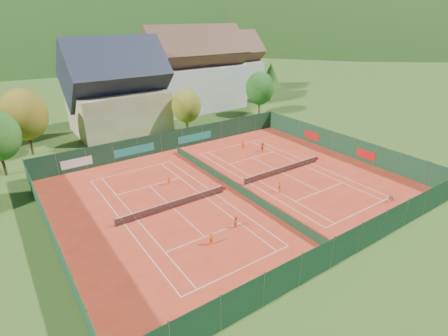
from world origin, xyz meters
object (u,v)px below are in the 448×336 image
Objects in this scene: ball_hopper at (391,198)px; player_right_far_b at (262,147)px; chalet at (117,93)px; player_left_near at (211,239)px; hotel_block_a at (195,74)px; player_left_mid at (236,222)px; player_left_far at (169,180)px; hotel_block_b at (227,68)px; player_right_near at (279,187)px; player_right_far_a at (243,144)px.

player_right_far_b is (-1.48, 20.10, 0.14)m from ball_hopper.
chalet is 12.11× the size of player_left_near.
hotel_block_a reaches higher than player_left_mid.
hotel_block_a is 38.24m from player_left_far.
player_right_near is at bearing -118.65° from hotel_block_b.
hotel_block_a is 16.15× the size of player_left_near.
player_left_mid is at bearing 161.30° from ball_hopper.
player_right_near is (9.78, -9.07, 0.05)m from player_left_far.
hotel_block_b is 13.96× the size of player_left_mid.
chalet is 24.00m from player_right_far_a.
player_right_far_b is (16.74, 2.17, 0.10)m from player_left_far.
player_right_near is 0.92× the size of player_right_far_b.
hotel_block_a is 27.00× the size of ball_hopper.
player_right_far_a is at bearing -121.54° from hotel_block_b.
player_right_far_a is (-3.06, 22.86, 0.05)m from ball_hopper.
player_right_near reaches higher than player_left_far.
chalet is 34.93m from player_right_near.
player_left_near reaches higher than player_left_far.
hotel_block_b is 64.61m from player_left_near.
player_right_far_b is at bearing 23.56° from player_right_near.
hotel_block_a reaches higher than ball_hopper.
hotel_block_b reaches higher than player_left_far.
player_right_far_b is at bearing 94.22° from ball_hopper.
player_left_near is at bearing 72.41° from player_left_far.
ball_hopper is 25.56m from player_left_far.
hotel_block_a is at bearing -135.77° from player_right_far_b.
hotel_block_b is (33.00, 14.00, -0.01)m from chalet.
hotel_block_b reaches higher than player_left_near.
player_right_far_a is (12.32, -19.70, -6.02)m from chalet.
player_left_far reaches higher than ball_hopper.
chalet is 20.25× the size of ball_hopper.
hotel_block_b is at bearing -155.17° from player_right_far_a.
hotel_block_a is 47.99m from player_left_mid.
chalet is at bearing -93.87° from player_right_far_b.
hotel_block_a reaches higher than player_right_far_b.
hotel_block_a is (19.00, 6.00, 0.76)m from chalet.
player_right_near is at bearing -106.90° from hotel_block_a.
player_right_far_b is at bearing 179.94° from player_left_far.
ball_hopper is 21.12m from player_left_near.
ball_hopper is 0.57× the size of player_right_far_b.
hotel_block_a reaches higher than hotel_block_b.
hotel_block_b is at bearing 26.67° from player_right_near.
chalet is at bearing -157.01° from hotel_block_b.
chalet is 38.59m from player_left_near.
ball_hopper is at bearing -94.26° from hotel_block_a.
player_left_near is at bearing 12.27° from player_right_far_a.
player_left_near is 24.47m from player_right_far_b.
player_right_far_b is (1.58, -2.76, 0.09)m from player_right_far_a.
player_left_mid is at bearing -0.58° from player_left_near.
player_right_near is at bearing 2.80° from player_left_near.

